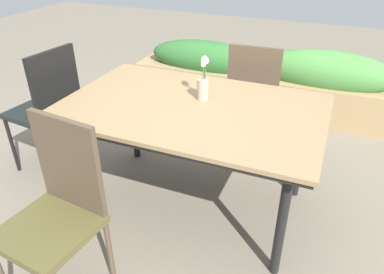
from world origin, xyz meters
TOP-DOWN VIEW (x-y plane):
  - ground_plane at (0.00, 0.00)m, footprint 12.00×12.00m
  - dining_table at (-0.03, 0.05)m, footprint 1.58×1.01m
  - chair_far_side at (0.16, 0.90)m, footprint 0.43×0.43m
  - chair_end_left at (-1.16, 0.04)m, footprint 0.47×0.47m
  - chair_near_left at (-0.37, -0.80)m, footprint 0.45×0.45m
  - flower_vase at (0.00, 0.16)m, footprint 0.07×0.08m
  - planter_box at (0.07, 1.71)m, footprint 2.72×0.41m

SIDE VIEW (x-z plane):
  - ground_plane at x=0.00m, z-range 0.00..0.00m
  - planter_box at x=0.07m, z-range -0.03..0.68m
  - chair_far_side at x=0.16m, z-range 0.06..1.00m
  - chair_near_left at x=-0.37m, z-range 0.05..1.01m
  - chair_end_left at x=-1.16m, z-range 0.07..1.05m
  - dining_table at x=-0.03m, z-range 0.32..1.07m
  - flower_vase at x=0.00m, z-range 0.73..1.00m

